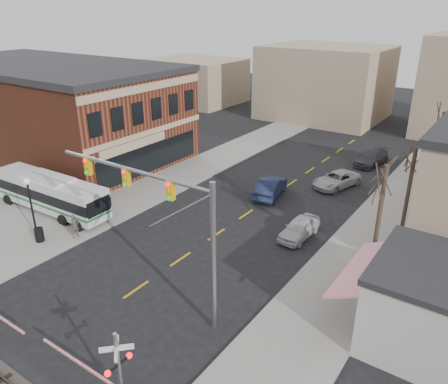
{
  "coord_description": "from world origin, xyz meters",
  "views": [
    {
      "loc": [
        16.12,
        -12.34,
        15.19
      ],
      "look_at": [
        0.67,
        10.0,
        3.5
      ],
      "focal_mm": 35.0,
      "sensor_mm": 36.0,
      "label": 1
    }
  ],
  "objects_px": {
    "pedestrian_near": "(75,226)",
    "street_lamp": "(29,195)",
    "car_d": "(371,158)",
    "car_b": "(270,187)",
    "rr_crossing_east": "(112,370)",
    "pedestrian_far": "(73,201)",
    "trash_bin": "(39,235)",
    "car_a": "(299,228)",
    "transit_bus": "(50,193)",
    "car_c": "(336,180)",
    "traffic_signal_mast": "(167,212)"
  },
  "relations": [
    {
      "from": "car_c",
      "to": "pedestrian_near",
      "type": "height_order",
      "value": "pedestrian_near"
    },
    {
      "from": "street_lamp",
      "to": "pedestrian_near",
      "type": "height_order",
      "value": "street_lamp"
    },
    {
      "from": "traffic_signal_mast",
      "to": "car_c",
      "type": "bearing_deg",
      "value": 87.43
    },
    {
      "from": "street_lamp",
      "to": "car_c",
      "type": "distance_m",
      "value": 25.35
    },
    {
      "from": "street_lamp",
      "to": "rr_crossing_east",
      "type": "bearing_deg",
      "value": -23.4
    },
    {
      "from": "car_a",
      "to": "car_d",
      "type": "bearing_deg",
      "value": 93.78
    },
    {
      "from": "car_a",
      "to": "car_d",
      "type": "xyz_separation_m",
      "value": [
        -0.61,
        18.18,
        0.01
      ]
    },
    {
      "from": "traffic_signal_mast",
      "to": "car_b",
      "type": "distance_m",
      "value": 17.24
    },
    {
      "from": "transit_bus",
      "to": "rr_crossing_east",
      "type": "relative_size",
      "value": 1.97
    },
    {
      "from": "trash_bin",
      "to": "car_c",
      "type": "xyz_separation_m",
      "value": [
        13.08,
        21.33,
        0.07
      ]
    },
    {
      "from": "trash_bin",
      "to": "street_lamp",
      "type": "bearing_deg",
      "value": 158.34
    },
    {
      "from": "transit_bus",
      "to": "car_a",
      "type": "relative_size",
      "value": 2.69
    },
    {
      "from": "street_lamp",
      "to": "car_d",
      "type": "distance_m",
      "value": 32.39
    },
    {
      "from": "car_b",
      "to": "pedestrian_far",
      "type": "relative_size",
      "value": 3.12
    },
    {
      "from": "transit_bus",
      "to": "pedestrian_near",
      "type": "distance_m",
      "value": 5.47
    },
    {
      "from": "car_b",
      "to": "pedestrian_near",
      "type": "height_order",
      "value": "pedestrian_near"
    },
    {
      "from": "traffic_signal_mast",
      "to": "street_lamp",
      "type": "bearing_deg",
      "value": 177.71
    },
    {
      "from": "car_c",
      "to": "car_d",
      "type": "height_order",
      "value": "car_d"
    },
    {
      "from": "trash_bin",
      "to": "car_a",
      "type": "distance_m",
      "value": 18.07
    },
    {
      "from": "street_lamp",
      "to": "car_b",
      "type": "xyz_separation_m",
      "value": [
        10.18,
        15.73,
        -2.39
      ]
    },
    {
      "from": "car_d",
      "to": "pedestrian_near",
      "type": "xyz_separation_m",
      "value": [
        -12.19,
        -27.33,
        0.27
      ]
    },
    {
      "from": "transit_bus",
      "to": "rr_crossing_east",
      "type": "bearing_deg",
      "value": -28.65
    },
    {
      "from": "rr_crossing_east",
      "to": "car_d",
      "type": "distance_m",
      "value": 35.46
    },
    {
      "from": "car_b",
      "to": "pedestrian_far",
      "type": "bearing_deg",
      "value": 33.53
    },
    {
      "from": "pedestrian_near",
      "to": "transit_bus",
      "type": "bearing_deg",
      "value": 73.29
    },
    {
      "from": "car_b",
      "to": "street_lamp",
      "type": "bearing_deg",
      "value": 44.64
    },
    {
      "from": "street_lamp",
      "to": "pedestrian_near",
      "type": "distance_m",
      "value": 3.69
    },
    {
      "from": "pedestrian_far",
      "to": "pedestrian_near",
      "type": "bearing_deg",
      "value": -91.17
    },
    {
      "from": "traffic_signal_mast",
      "to": "street_lamp",
      "type": "xyz_separation_m",
      "value": [
        -13.12,
        0.52,
        -2.56
      ]
    },
    {
      "from": "street_lamp",
      "to": "car_b",
      "type": "height_order",
      "value": "street_lamp"
    },
    {
      "from": "street_lamp",
      "to": "car_b",
      "type": "bearing_deg",
      "value": 57.08
    },
    {
      "from": "rr_crossing_east",
      "to": "car_c",
      "type": "xyz_separation_m",
      "value": [
        -1.43,
        27.64,
        -1.29
      ]
    },
    {
      "from": "car_b",
      "to": "pedestrian_near",
      "type": "bearing_deg",
      "value": 49.69
    },
    {
      "from": "rr_crossing_east",
      "to": "car_d",
      "type": "xyz_separation_m",
      "value": [
        -0.73,
        35.43,
        -1.26
      ]
    },
    {
      "from": "pedestrian_near",
      "to": "pedestrian_far",
      "type": "xyz_separation_m",
      "value": [
        -3.7,
        2.67,
        -0.07
      ]
    },
    {
      "from": "pedestrian_near",
      "to": "trash_bin",
      "type": "bearing_deg",
      "value": 140.58
    },
    {
      "from": "pedestrian_far",
      "to": "street_lamp",
      "type": "bearing_deg",
      "value": -130.15
    },
    {
      "from": "traffic_signal_mast",
      "to": "pedestrian_far",
      "type": "height_order",
      "value": "traffic_signal_mast"
    },
    {
      "from": "transit_bus",
      "to": "pedestrian_far",
      "type": "relative_size",
      "value": 7.01
    },
    {
      "from": "trash_bin",
      "to": "car_a",
      "type": "height_order",
      "value": "car_a"
    },
    {
      "from": "street_lamp",
      "to": "transit_bus",
      "type": "bearing_deg",
      "value": 128.84
    },
    {
      "from": "street_lamp",
      "to": "car_a",
      "type": "xyz_separation_m",
      "value": [
        15.4,
        10.53,
        -2.5
      ]
    },
    {
      "from": "car_a",
      "to": "car_b",
      "type": "bearing_deg",
      "value": 136.94
    },
    {
      "from": "car_c",
      "to": "pedestrian_far",
      "type": "relative_size",
      "value": 3.1
    },
    {
      "from": "pedestrian_near",
      "to": "street_lamp",
      "type": "bearing_deg",
      "value": 120.35
    },
    {
      "from": "car_d",
      "to": "car_b",
      "type": "bearing_deg",
      "value": -100.93
    },
    {
      "from": "pedestrian_near",
      "to": "pedestrian_far",
      "type": "bearing_deg",
      "value": 56.4
    },
    {
      "from": "trash_bin",
      "to": "car_c",
      "type": "height_order",
      "value": "car_c"
    },
    {
      "from": "transit_bus",
      "to": "traffic_signal_mast",
      "type": "height_order",
      "value": "traffic_signal_mast"
    },
    {
      "from": "car_d",
      "to": "transit_bus",
      "type": "bearing_deg",
      "value": -115.54
    }
  ]
}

